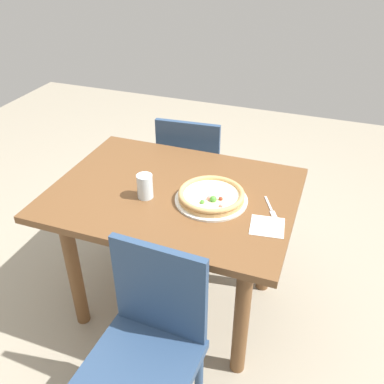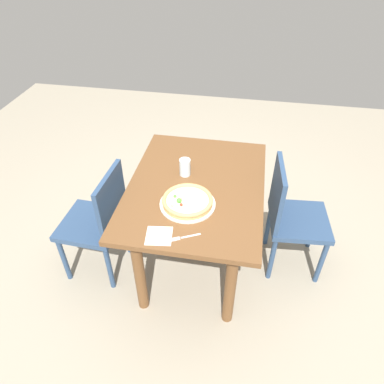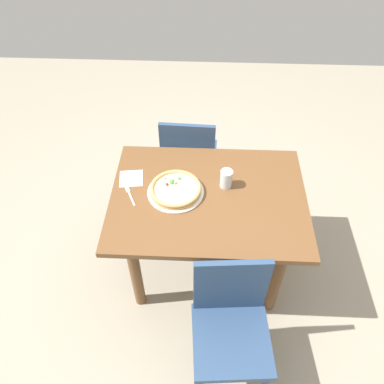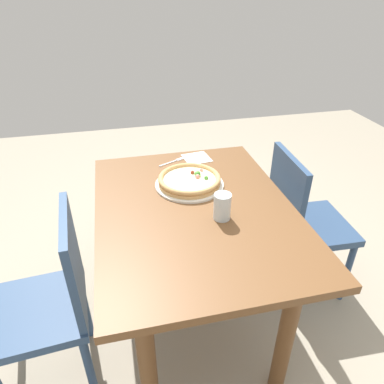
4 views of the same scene
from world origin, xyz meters
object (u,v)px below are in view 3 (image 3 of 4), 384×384
at_px(dining_table, 208,210).
at_px(chair_near, 231,324).
at_px(chair_far, 189,158).
at_px(plate, 176,192).
at_px(fork, 130,194).
at_px(napkin, 131,179).
at_px(pizza, 176,189).
at_px(drinking_glass, 226,179).

relative_size(dining_table, chair_near, 1.32).
distance_m(chair_far, plate, 0.68).
bearing_deg(chair_near, fork, -51.38).
distance_m(dining_table, napkin, 0.50).
bearing_deg(pizza, plate, -66.64).
distance_m(chair_far, drinking_glass, 0.69).
bearing_deg(chair_far, fork, -113.27).
relative_size(chair_near, drinking_glass, 7.55).
distance_m(chair_near, pizza, 0.80).
height_order(dining_table, pizza, pizza).
bearing_deg(plate, chair_far, 85.81).
xyz_separation_m(chair_near, plate, (-0.33, 0.66, 0.28)).
bearing_deg(chair_far, chair_near, -75.05).
height_order(chair_far, fork, chair_far).
relative_size(plate, fork, 2.14).
bearing_deg(dining_table, napkin, 165.38).
distance_m(plate, fork, 0.27).
distance_m(chair_near, drinking_glass, 0.81).
bearing_deg(pizza, fork, -174.23).
xyz_separation_m(chair_far, fork, (-0.31, -0.65, 0.28)).
height_order(chair_far, plate, chair_far).
xyz_separation_m(plate, fork, (-0.27, -0.03, -0.00)).
bearing_deg(napkin, plate, -20.45).
relative_size(dining_table, chair_far, 1.32).
height_order(dining_table, chair_far, chair_far).
relative_size(fork, napkin, 1.11).
height_order(fork, napkin, fork).
height_order(dining_table, napkin, napkin).
xyz_separation_m(plate, pizza, (-0.00, 0.00, 0.03)).
xyz_separation_m(dining_table, napkin, (-0.47, 0.12, 0.13)).
bearing_deg(chair_near, pizza, -68.26).
distance_m(dining_table, plate, 0.23).
bearing_deg(drinking_glass, fork, -170.04).
height_order(chair_near, plate, chair_near).
height_order(plate, drinking_glass, drinking_glass).
bearing_deg(pizza, drinking_glass, 13.70).
xyz_separation_m(dining_table, chair_near, (0.13, -0.64, -0.15)).
relative_size(chair_far, drinking_glass, 7.55).
bearing_deg(chair_near, chair_far, -82.21).
distance_m(pizza, napkin, 0.30).
bearing_deg(chair_far, drinking_glass, -63.09).
distance_m(dining_table, chair_far, 0.67).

